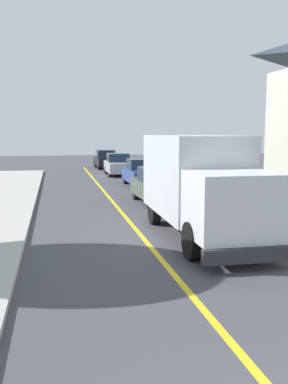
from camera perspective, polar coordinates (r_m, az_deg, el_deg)
The scene contains 6 objects.
centre_line_yellow at distance 13.70m, azimuth -0.07°, elevation -6.10°, with size 0.16×56.00×0.01m, color gold.
box_truck at distance 13.95m, azimuth 7.36°, elevation 1.44°, with size 2.47×7.20×3.20m.
parked_car_near at distance 20.31m, azimuth 1.94°, elevation 0.75°, with size 1.97×4.47×1.67m.
parked_car_mid at distance 26.80m, azimuth -0.30°, elevation 2.49°, with size 1.83×4.41×1.67m.
parked_car_far at distance 33.70m, azimuth -3.41°, elevation 3.58°, with size 1.84×4.42×1.67m.
parked_car_furthest at distance 40.25m, azimuth -5.07°, elevation 4.27°, with size 1.87×4.43×1.67m.
Camera 1 is at (-2.66, -3.02, 3.32)m, focal length 40.60 mm.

